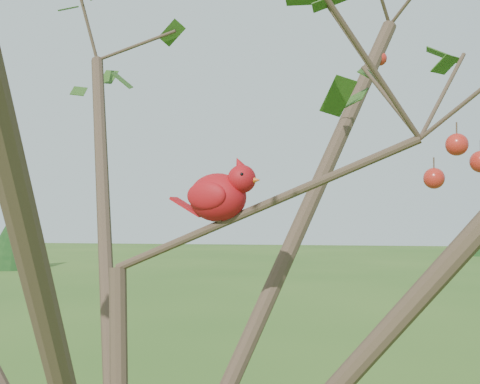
% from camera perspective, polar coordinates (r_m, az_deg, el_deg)
% --- Properties ---
extents(crabapple_tree, '(2.35, 2.05, 2.95)m').
position_cam_1_polar(crabapple_tree, '(1.13, -10.12, 0.97)').
color(crabapple_tree, '#3D2E21').
rests_on(crabapple_tree, ground).
extents(cardinal, '(0.20, 0.12, 0.14)m').
position_cam_1_polar(cardinal, '(1.19, -1.86, -0.27)').
color(cardinal, '#A7100E').
rests_on(cardinal, ground).
extents(distant_trees, '(42.65, 15.99, 3.13)m').
position_cam_1_polar(distant_trees, '(25.70, 8.23, -3.73)').
color(distant_trees, '#3D2E21').
rests_on(distant_trees, ground).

